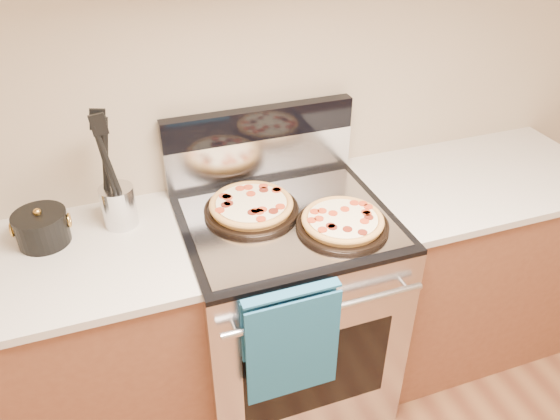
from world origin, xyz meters
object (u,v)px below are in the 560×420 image
object	(u,v)px
utensil_crock	(119,206)
range_body	(286,311)
pepperoni_pizza_back	(251,206)
pepperoni_pizza_front	(343,222)
saucepan	(42,229)

from	to	relation	value
utensil_crock	range_body	bearing A→B (deg)	-17.25
pepperoni_pizza_back	utensil_crock	bearing A→B (deg)	166.89
range_body	utensil_crock	world-z (taller)	utensil_crock
range_body	pepperoni_pizza_front	world-z (taller)	pepperoni_pizza_front
utensil_crock	saucepan	world-z (taller)	utensil_crock
range_body	saucepan	distance (m)	0.99
range_body	pepperoni_pizza_back	xyz separation A→B (m)	(-0.11, 0.07, 0.50)
range_body	pepperoni_pizza_front	size ratio (longest dim) A/B	2.78
pepperoni_pizza_back	pepperoni_pizza_front	distance (m)	0.34
pepperoni_pizza_back	saucepan	distance (m)	0.72
pepperoni_pizza_front	saucepan	xyz separation A→B (m)	(-0.99, 0.28, 0.01)
pepperoni_pizza_front	utensil_crock	bearing A→B (deg)	157.24
pepperoni_pizza_back	pepperoni_pizza_front	xyz separation A→B (m)	(0.27, -0.20, -0.00)
utensil_crock	saucepan	bearing A→B (deg)	-174.83
range_body	pepperoni_pizza_back	bearing A→B (deg)	147.80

